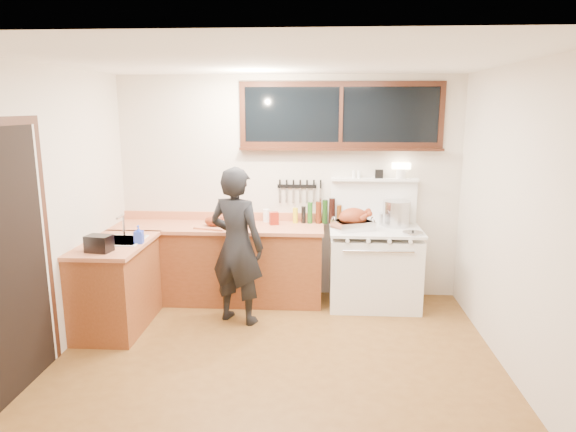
# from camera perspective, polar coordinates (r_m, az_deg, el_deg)

# --- Properties ---
(ground_plane) EXTENTS (4.00, 3.50, 0.02)m
(ground_plane) POSITION_cam_1_polar(r_m,az_deg,el_deg) (4.82, -1.27, -15.79)
(ground_plane) COLOR brown
(room_shell) EXTENTS (4.10, 3.60, 2.65)m
(room_shell) POSITION_cam_1_polar(r_m,az_deg,el_deg) (4.30, -1.37, 4.16)
(room_shell) COLOR beige
(room_shell) RESTS_ON ground
(counter_back) EXTENTS (2.44, 0.64, 1.00)m
(counter_back) POSITION_cam_1_polar(r_m,az_deg,el_deg) (6.08, -7.70, -5.13)
(counter_back) COLOR brown
(counter_back) RESTS_ON ground
(counter_left) EXTENTS (0.64, 1.09, 0.90)m
(counter_left) POSITION_cam_1_polar(r_m,az_deg,el_deg) (5.58, -18.53, -7.27)
(counter_left) COLOR brown
(counter_left) RESTS_ON ground
(sink_unit) EXTENTS (0.50, 0.45, 0.37)m
(sink_unit) POSITION_cam_1_polar(r_m,az_deg,el_deg) (5.53, -18.32, -3.16)
(sink_unit) COLOR white
(sink_unit) RESTS_ON counter_left
(vintage_stove) EXTENTS (1.02, 0.74, 1.61)m
(vintage_stove) POSITION_cam_1_polar(r_m,az_deg,el_deg) (5.96, 9.55, -5.40)
(vintage_stove) COLOR white
(vintage_stove) RESTS_ON ground
(back_window) EXTENTS (2.32, 0.13, 0.77)m
(back_window) POSITION_cam_1_polar(r_m,az_deg,el_deg) (5.97, 5.89, 10.31)
(back_window) COLOR black
(back_window) RESTS_ON room_shell
(left_doorway) EXTENTS (0.02, 1.04, 2.17)m
(left_doorway) POSITION_cam_1_polar(r_m,az_deg,el_deg) (4.53, -28.03, -4.15)
(left_doorway) COLOR black
(left_doorway) RESTS_ON ground
(knife_strip) EXTENTS (0.52, 0.03, 0.28)m
(knife_strip) POSITION_cam_1_polar(r_m,az_deg,el_deg) (6.05, 1.18, 3.21)
(knife_strip) COLOR black
(knife_strip) RESTS_ON room_shell
(man) EXTENTS (0.71, 0.59, 1.65)m
(man) POSITION_cam_1_polar(r_m,az_deg,el_deg) (5.35, -5.72, -3.31)
(man) COLOR black
(man) RESTS_ON ground
(soap_bottle) EXTENTS (0.09, 0.09, 0.18)m
(soap_bottle) POSITION_cam_1_polar(r_m,az_deg,el_deg) (5.33, -16.26, -1.97)
(soap_bottle) COLOR blue
(soap_bottle) RESTS_ON counter_left
(toaster) EXTENTS (0.25, 0.20, 0.16)m
(toaster) POSITION_cam_1_polar(r_m,az_deg,el_deg) (5.15, -20.26, -2.89)
(toaster) COLOR black
(toaster) RESTS_ON counter_left
(cutting_board) EXTENTS (0.42, 0.36, 0.13)m
(cutting_board) POSITION_cam_1_polar(r_m,az_deg,el_deg) (5.85, -8.28, -0.80)
(cutting_board) COLOR #C4724D
(cutting_board) RESTS_ON counter_back
(roast_turkey) EXTENTS (0.51, 0.45, 0.24)m
(roast_turkey) POSITION_cam_1_polar(r_m,az_deg,el_deg) (5.74, 7.29, -0.50)
(roast_turkey) COLOR silver
(roast_turkey) RESTS_ON vintage_stove
(stockpot) EXTENTS (0.38, 0.38, 0.29)m
(stockpot) POSITION_cam_1_polar(r_m,az_deg,el_deg) (5.98, 11.94, 0.28)
(stockpot) COLOR silver
(stockpot) RESTS_ON vintage_stove
(saucepan) EXTENTS (0.22, 0.31, 0.13)m
(saucepan) POSITION_cam_1_polar(r_m,az_deg,el_deg) (6.04, 10.93, -0.32)
(saucepan) COLOR silver
(saucepan) RESTS_ON vintage_stove
(pot_lid) EXTENTS (0.29, 0.29, 0.04)m
(pot_lid) POSITION_cam_1_polar(r_m,az_deg,el_deg) (5.67, 13.71, -1.83)
(pot_lid) COLOR silver
(pot_lid) RESTS_ON vintage_stove
(coffee_tin) EXTENTS (0.12, 0.10, 0.15)m
(coffee_tin) POSITION_cam_1_polar(r_m,az_deg,el_deg) (5.93, -1.57, -0.27)
(coffee_tin) COLOR maroon
(coffee_tin) RESTS_ON counter_back
(pitcher) EXTENTS (0.10, 0.10, 0.15)m
(pitcher) POSITION_cam_1_polar(r_m,az_deg,el_deg) (6.08, -2.43, 0.05)
(pitcher) COLOR white
(pitcher) RESTS_ON counter_back
(bottle_cluster) EXTENTS (0.57, 0.07, 0.30)m
(bottle_cluster) POSITION_cam_1_polar(r_m,az_deg,el_deg) (6.00, 3.61, 0.37)
(bottle_cluster) COLOR black
(bottle_cluster) RESTS_ON counter_back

